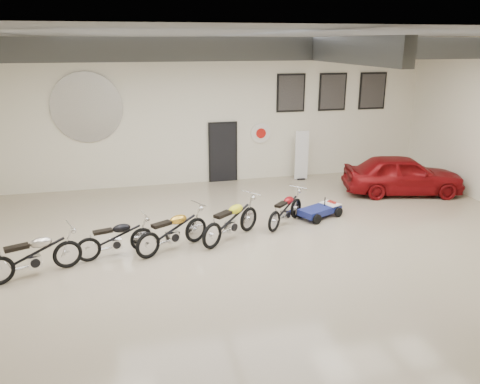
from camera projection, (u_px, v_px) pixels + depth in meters
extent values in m
cube|color=tan|center=(251.00, 249.00, 11.44)|extent=(16.00, 12.00, 0.01)
cube|color=slate|center=(253.00, 34.00, 9.90)|extent=(16.00, 12.00, 0.01)
cube|color=silver|center=(208.00, 112.00, 16.22)|extent=(16.00, 0.02, 5.00)
cube|color=black|center=(223.00, 153.00, 16.73)|extent=(0.92, 0.08, 2.10)
imported|color=maroon|center=(403.00, 175.00, 15.46)|extent=(2.36, 4.08, 1.31)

